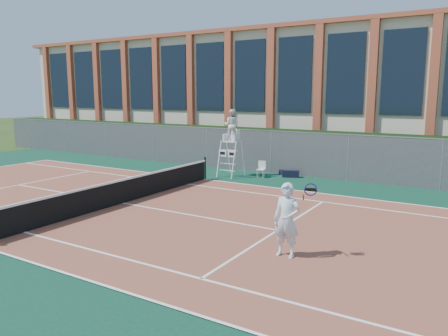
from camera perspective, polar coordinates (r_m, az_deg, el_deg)
The scene contains 12 objects.
ground at distance 16.98m, azimuth -13.10°, elevation -4.58°, with size 120.00×120.00×0.00m, color #233814.
apron at distance 17.68m, azimuth -10.83°, elevation -3.92°, with size 36.00×20.00×0.01m, color #0C3623.
tennis_court at distance 16.97m, azimuth -13.10°, elevation -4.52°, with size 23.77×10.97×0.02m, color brown.
tennis_net at distance 16.86m, azimuth -13.17°, elevation -2.81°, with size 0.10×11.30×1.10m.
fence at distance 23.74m, azimuth 1.80°, elevation 2.39°, with size 40.00×0.06×2.20m, color #595E60, non-canonical shape.
hedge at distance 24.78m, azimuth 3.17°, elevation 2.68°, with size 40.00×1.40×2.20m, color black.
building at distance 31.83m, azimuth 10.10°, elevation 9.59°, with size 45.00×10.60×8.22m.
umpire_chair at distance 21.77m, azimuth 1.01°, elevation 5.39°, with size 0.95×1.46×3.40m.
plastic_chair at distance 21.74m, azimuth 4.92°, elevation 0.04°, with size 0.44×0.44×0.81m.
sports_bag_near at distance 21.94m, azimuth 8.71°, elevation -0.75°, with size 0.81×0.32×0.35m, color black.
sports_bag_far at distance 22.42m, azimuth 8.03°, elevation -0.61°, with size 0.65×0.28×0.26m, color black.
tennis_player at distance 11.11m, azimuth 8.20°, elevation -6.73°, with size 1.05×0.70×1.90m.
Camera 1 is at (11.61, -11.69, 4.10)m, focal length 35.00 mm.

